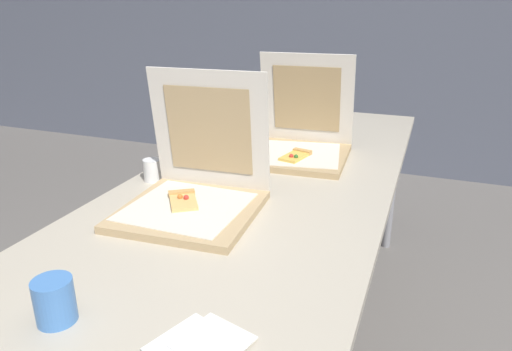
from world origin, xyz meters
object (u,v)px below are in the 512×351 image
at_px(pizza_box_front, 194,191).
at_px(cup_white_near_center, 152,170).
at_px(cup_printed_front, 55,301).
at_px(napkin_pile, 201,347).
at_px(cup_white_far, 242,133).
at_px(pizza_box_middle, 299,143).
at_px(table, 267,188).

bearing_deg(pizza_box_front, cup_white_near_center, 143.51).
height_order(pizza_box_front, cup_printed_front, pizza_box_front).
distance_m(cup_printed_front, napkin_pile, 0.30).
xyz_separation_m(cup_white_near_center, cup_white_far, (0.11, 0.54, 0.00)).
xyz_separation_m(pizza_box_front, pizza_box_middle, (0.15, 0.59, -0.00)).
bearing_deg(cup_printed_front, pizza_box_middle, 82.30).
xyz_separation_m(cup_white_near_center, cup_printed_front, (0.24, -0.71, 0.01)).
xyz_separation_m(table, cup_white_near_center, (-0.35, -0.18, 0.09)).
bearing_deg(cup_white_far, cup_white_near_center, -101.12).
height_order(cup_white_far, napkin_pile, cup_white_far).
distance_m(pizza_box_middle, cup_white_far, 0.31).
distance_m(table, cup_white_far, 0.44).
height_order(pizza_box_middle, cup_white_far, pizza_box_middle).
relative_size(pizza_box_middle, cup_printed_front, 4.48).
relative_size(table, pizza_box_front, 5.57).
distance_m(table, napkin_pile, 0.88).
height_order(pizza_box_front, pizza_box_middle, pizza_box_front).
xyz_separation_m(pizza_box_front, cup_white_near_center, (-0.24, 0.16, -0.02)).
bearing_deg(cup_white_far, pizza_box_front, -78.84).
height_order(table, pizza_box_front, pizza_box_front).
bearing_deg(pizza_box_middle, pizza_box_front, -107.78).
xyz_separation_m(pizza_box_middle, napkin_pile, (0.14, -1.11, -0.05)).
distance_m(table, cup_white_near_center, 0.40).
bearing_deg(cup_printed_front, cup_white_far, 96.08).
distance_m(cup_white_near_center, cup_printed_front, 0.75).
distance_m(pizza_box_front, cup_white_near_center, 0.29).
bearing_deg(cup_printed_front, pizza_box_front, 89.50).
relative_size(table, pizza_box_middle, 5.55).
distance_m(pizza_box_middle, cup_printed_front, 1.15).
bearing_deg(cup_white_near_center, cup_white_far, 78.88).
bearing_deg(cup_printed_front, cup_white_near_center, 108.64).
xyz_separation_m(table, pizza_box_front, (-0.10, -0.34, 0.10)).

